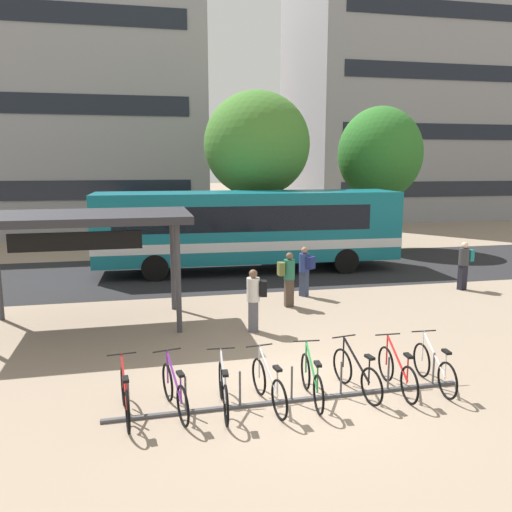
% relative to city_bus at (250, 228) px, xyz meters
% --- Properties ---
extents(ground, '(200.00, 200.00, 0.00)m').
position_rel_city_bus_xyz_m(ground, '(-1.13, -11.04, -1.78)').
color(ground, gray).
extents(bus_lane_asphalt, '(80.00, 7.20, 0.01)m').
position_rel_city_bus_xyz_m(bus_lane_asphalt, '(-1.13, 0.00, -1.77)').
color(bus_lane_asphalt, '#232326').
rests_on(bus_lane_asphalt, ground).
extents(city_bus, '(12.09, 2.91, 3.20)m').
position_rel_city_bus_xyz_m(city_bus, '(0.00, 0.00, 0.00)').
color(city_bus, '#0F6070').
rests_on(city_bus, ground).
extents(bike_rack, '(6.79, 0.24, 0.70)m').
position_rel_city_bus_xyz_m(bike_rack, '(-1.53, -11.52, -1.68)').
color(bike_rack, '#47474C').
rests_on(bike_rack, ground).
extents(parked_bicycle_red_0, '(0.52, 1.72, 0.99)m').
position_rel_city_bus_xyz_m(parked_bicycle_red_0, '(-4.50, -11.48, -1.39)').
color(parked_bicycle_red_0, black).
rests_on(parked_bicycle_red_0, ground).
extents(parked_bicycle_purple_1, '(0.56, 1.70, 0.99)m').
position_rel_city_bus_xyz_m(parked_bicycle_purple_1, '(-3.65, -11.46, -1.39)').
color(parked_bicycle_purple_1, black).
rests_on(parked_bicycle_purple_1, ground).
extents(parked_bicycle_silver_2, '(0.52, 1.72, 0.99)m').
position_rel_city_bus_xyz_m(parked_bicycle_silver_2, '(-2.81, -11.59, -1.39)').
color(parked_bicycle_silver_2, black).
rests_on(parked_bicycle_silver_2, ground).
extents(parked_bicycle_silver_3, '(0.52, 1.71, 0.99)m').
position_rel_city_bus_xyz_m(parked_bicycle_silver_3, '(-1.98, -11.57, -1.39)').
color(parked_bicycle_silver_3, black).
rests_on(parked_bicycle_silver_3, ground).
extents(parked_bicycle_green_4, '(0.52, 1.72, 0.99)m').
position_rel_city_bus_xyz_m(parked_bicycle_green_4, '(-1.15, -11.52, -1.39)').
color(parked_bicycle_green_4, black).
rests_on(parked_bicycle_green_4, ground).
extents(parked_bicycle_black_5, '(0.52, 1.71, 0.99)m').
position_rel_city_bus_xyz_m(parked_bicycle_black_5, '(-0.22, -11.42, -1.39)').
color(parked_bicycle_black_5, black).
rests_on(parked_bicycle_black_5, ground).
extents(parked_bicycle_red_6, '(0.52, 1.72, 0.99)m').
position_rel_city_bus_xyz_m(parked_bicycle_red_6, '(0.58, -11.50, -1.39)').
color(parked_bicycle_red_6, black).
rests_on(parked_bicycle_red_6, ground).
extents(parked_bicycle_white_7, '(0.52, 1.72, 0.99)m').
position_rel_city_bus_xyz_m(parked_bicycle_white_7, '(1.38, -11.46, -1.39)').
color(parked_bicycle_white_7, black).
rests_on(parked_bicycle_white_7, ground).
extents(transit_shelter, '(5.63, 3.06, 3.05)m').
position_rel_city_bus_xyz_m(transit_shelter, '(-5.71, -6.10, 1.07)').
color(transit_shelter, '#38383D').
rests_on(transit_shelter, ground).
extents(commuter_teal_pack_0, '(0.58, 0.43, 1.67)m').
position_rel_city_bus_xyz_m(commuter_teal_pack_0, '(6.61, -4.59, -0.81)').
color(commuter_teal_pack_0, black).
rests_on(commuter_teal_pack_0, ground).
extents(commuter_black_pack_1, '(0.57, 0.40, 1.65)m').
position_rel_city_bus_xyz_m(commuter_black_pack_1, '(-1.38, -7.46, -0.82)').
color(commuter_black_pack_1, '#565660').
rests_on(commuter_black_pack_1, ground).
extents(commuter_olive_pack_2, '(0.53, 0.35, 1.68)m').
position_rel_city_bus_xyz_m(commuter_olive_pack_2, '(0.10, -5.38, -0.81)').
color(commuter_olive_pack_2, '#47382D').
rests_on(commuter_olive_pack_2, ground).
extents(commuter_navy_pack_3, '(0.56, 0.60, 1.65)m').
position_rel_city_bus_xyz_m(commuter_navy_pack_3, '(0.97, -4.32, -0.83)').
color(commuter_navy_pack_3, '#2D3851').
rests_on(commuter_navy_pack_3, ground).
extents(street_tree_0, '(4.19, 4.19, 7.09)m').
position_rel_city_bus_xyz_m(street_tree_0, '(7.46, 4.16, 2.99)').
color(street_tree_0, brown).
rests_on(street_tree_0, ground).
extents(street_tree_1, '(4.85, 4.85, 7.57)m').
position_rel_city_bus_xyz_m(street_tree_1, '(1.02, 3.44, 3.38)').
color(street_tree_1, brown).
rests_on(street_tree_1, ground).
extents(building_left_wing, '(18.97, 13.28, 14.02)m').
position_rel_city_bus_xyz_m(building_left_wing, '(-9.81, 17.01, 5.24)').
color(building_left_wing, gray).
rests_on(building_left_wing, ground).
extents(building_right_wing, '(20.86, 12.28, 24.40)m').
position_rel_city_bus_xyz_m(building_right_wing, '(18.43, 19.92, 10.42)').
color(building_right_wing, gray).
rests_on(building_right_wing, ground).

